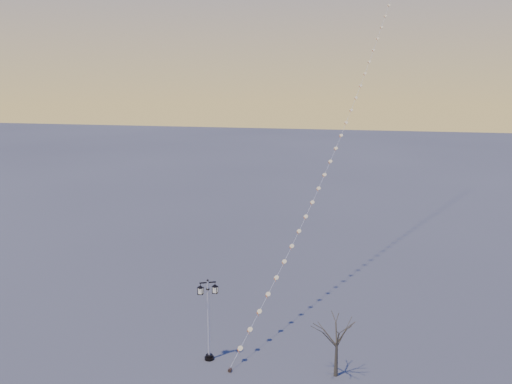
# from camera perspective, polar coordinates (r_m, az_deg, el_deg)

# --- Properties ---
(street_lamp) EXTENTS (1.27, 0.81, 5.29)m
(street_lamp) POSITION_cam_1_polar(r_m,az_deg,el_deg) (33.47, -5.12, -13.07)
(street_lamp) COLOR black
(street_lamp) RESTS_ON ground
(bare_tree) EXTENTS (2.35, 2.35, 3.90)m
(bare_tree) POSITION_cam_1_polar(r_m,az_deg,el_deg) (32.13, 8.69, -14.75)
(bare_tree) COLOR #433C2B
(bare_tree) RESTS_ON ground
(kite_train) EXTENTS (13.79, 47.40, 39.88)m
(kite_train) POSITION_cam_1_polar(r_m,az_deg,el_deg) (51.22, 11.31, 15.02)
(kite_train) COLOR #332419
(kite_train) RESTS_ON ground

